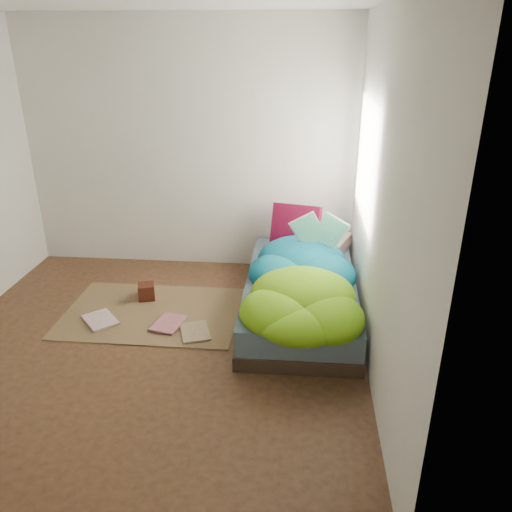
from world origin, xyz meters
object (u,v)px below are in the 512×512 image
at_px(pillow_magenta, 296,228).
at_px(bed, 300,295).
at_px(open_book, 320,221).
at_px(floor_book_a, 87,324).
at_px(wooden_box, 146,291).
at_px(floor_book_b, 157,322).

bearing_deg(pillow_magenta, bed, -71.30).
distance_m(open_book, floor_book_a, 2.29).
bearing_deg(wooden_box, floor_book_b, -63.63).
height_order(pillow_magenta, open_book, open_book).
xyz_separation_m(pillow_magenta, open_book, (0.22, -0.41, 0.23)).
distance_m(pillow_magenta, floor_book_b, 1.68).
bearing_deg(wooden_box, pillow_magenta, 22.16).
distance_m(bed, wooden_box, 1.50).
xyz_separation_m(bed, pillow_magenta, (-0.07, 0.66, 0.41)).
relative_size(bed, open_book, 4.57).
bearing_deg(open_book, pillow_magenta, 120.99).
xyz_separation_m(open_book, floor_book_b, (-1.43, -0.62, -0.79)).
relative_size(pillow_magenta, open_book, 1.10).
height_order(floor_book_a, floor_book_b, floor_book_b).
bearing_deg(open_book, floor_book_a, -157.93).
bearing_deg(bed, floor_book_a, -166.15).
bearing_deg(floor_book_b, bed, 28.74).
bearing_deg(bed, floor_book_b, -164.07).
distance_m(bed, open_book, 0.71).
relative_size(floor_book_a, floor_book_b, 1.03).
height_order(bed, floor_book_a, bed).
bearing_deg(floor_book_a, wooden_box, 13.56).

